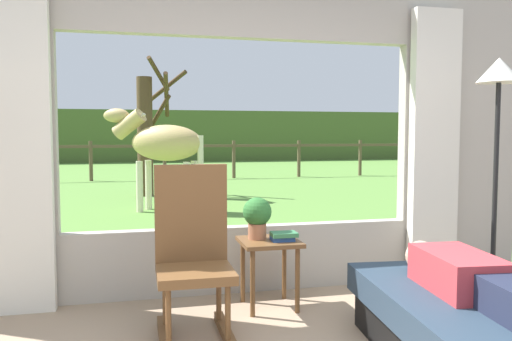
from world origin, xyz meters
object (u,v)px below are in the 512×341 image
reclining_person (480,283)px  side_table (269,252)px  recliner_sofa (473,334)px  floor_lamp_right (498,108)px  book_stack (283,236)px  rocking_chair (193,253)px  potted_plant (257,215)px  horse (162,144)px  pasture_tree (147,131)px

reclining_person → side_table: size_ratio=2.76×
recliner_sofa → floor_lamp_right: (0.79, 0.84, 1.30)m
book_stack → recliner_sofa: bearing=-60.0°
rocking_chair → floor_lamp_right: 2.43m
potted_plant → side_table: bearing=-36.9°
potted_plant → book_stack: (0.17, -0.12, -0.15)m
book_stack → horse: (-0.61, 5.04, 0.60)m
rocking_chair → recliner_sofa: bearing=-31.6°
recliner_sofa → pasture_tree: bearing=105.9°
potted_plant → pasture_tree: 7.28m
side_table → potted_plant: bearing=143.1°
rocking_chair → pasture_tree: (-0.06, 7.69, 0.83)m
rocking_chair → horse: (0.11, 5.39, 0.61)m
reclining_person → horse: bearing=107.9°
book_stack → side_table: bearing=147.8°
book_stack → horse: size_ratio=0.11×
rocking_chair → potted_plant: bearing=41.1°
rocking_chair → floor_lamp_right: bearing=-1.0°
potted_plant → floor_lamp_right: 1.94m
horse → recliner_sofa: bearing=-139.4°
reclining_person → floor_lamp_right: floor_lamp_right is taller
pasture_tree → recliner_sofa: bearing=-80.1°
recliner_sofa → rocking_chair: rocking_chair is taller
rocking_chair → potted_plant: size_ratio=3.50×
recliner_sofa → potted_plant: potted_plant is taller
side_table → book_stack: (0.09, -0.06, 0.13)m
pasture_tree → floor_lamp_right: bearing=-73.6°
side_table → potted_plant: potted_plant is taller
reclining_person → potted_plant: bearing=128.3°
side_table → book_stack: 0.17m
side_table → floor_lamp_right: bearing=-16.2°
recliner_sofa → reclining_person: size_ratio=1.24×
reclining_person → horse: (-1.33, 6.34, 0.63)m
reclining_person → side_table: reclining_person is taller
reclining_person → horse: horse is taller
recliner_sofa → pasture_tree: (-1.50, 8.60, 1.16)m
potted_plant → horse: horse is taller
reclining_person → book_stack: bearing=125.1°
recliner_sofa → horse: (-1.33, 6.29, 0.94)m
side_table → horse: (-0.52, 4.98, 0.73)m
pasture_tree → horse: bearing=-85.8°
book_stack → horse: horse is taller
floor_lamp_right → horse: size_ratio=1.07×
reclining_person → floor_lamp_right: 1.55m
potted_plant → horse: 4.96m
floor_lamp_right → pasture_tree: size_ratio=0.66×
recliner_sofa → side_table: 1.56m
recliner_sofa → reclining_person: 0.31m
recliner_sofa → book_stack: bearing=126.0°
reclining_person → pasture_tree: (-1.50, 8.65, 0.86)m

